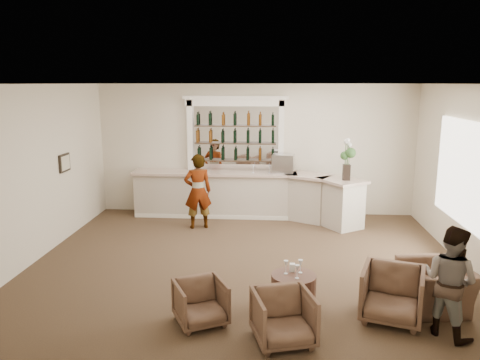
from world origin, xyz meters
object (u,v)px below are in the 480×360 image
Objects in this scene: espresso_machine at (283,163)px; flower_vase at (347,157)px; bar_counter at (248,195)px; armchair_left at (201,303)px; sommelier at (198,191)px; armchair_far at (436,286)px; cocktail_table at (293,290)px; armchair_center at (283,318)px; armchair_right at (392,294)px; guest at (450,281)px.

flower_vase reaches higher than espresso_machine.
bar_counter reaches higher than armchair_left.
sommelier is at bearing -146.31° from espresso_machine.
flower_vase is at bearing -16.77° from bar_counter.
armchair_far is (3.10, -4.57, -0.24)m from bar_counter.
bar_counter is 1.18m from espresso_machine.
armchair_center reaches higher than cocktail_table.
bar_counter is 5.54m from armchair_right.
espresso_machine reaches higher than armchair_left.
flower_vase is at bearing 108.60° from armchair_right.
bar_counter is 4.81m from cocktail_table.
guest is at bearing -60.91° from bar_counter.
guest is at bearing -81.61° from flower_vase.
armchair_right is at bearing 20.25° from guest.
bar_counter is at bearing 101.64° from cocktail_table.
armchair_center reaches higher than armchair_far.
sommelier is 1.15× the size of guest.
guest reaches higher than bar_counter.
espresso_machine reaches higher than armchair_center.
armchair_right is 0.87m from armchair_far.
sommelier is 5.36m from armchair_right.
armchair_center is (1.89, -4.80, -0.53)m from sommelier.
armchair_left is at bearing 82.07° from sommelier.
sommelier is at bearing 148.03° from armchair_right.
armchair_left is 5.51m from flower_vase.
guest is 5.89m from espresso_machine.
guest is 4.81m from flower_vase.
flower_vase reaches higher than bar_counter.
espresso_machine is 0.55× the size of flower_vase.
armchair_far is at bearing 121.41° from sommelier.
bar_counter is 7.55× the size of armchair_center.
cocktail_table is 2.18m from guest.
sommelier reaches higher than espresso_machine.
sommelier is 5.58m from armchair_far.
cocktail_table is at bearing -1.34° from armchair_left.
armchair_far is at bearing -58.39° from espresso_machine.
armchair_center is 5.42m from flower_vase.
armchair_center is 2.57m from armchair_far.
sommelier is 2.27m from espresso_machine.
armchair_far is at bearing 48.69° from armchair_right.
flower_vase reaches higher than armchair_far.
armchair_far reaches higher than cocktail_table.
armchair_far is at bearing -48.84° from guest.
cocktail_table is 1.04m from armchair_center.
espresso_machine is (-1.47, 5.11, 0.98)m from armchair_right.
armchair_far reaches higher than armchair_left.
armchair_left is 1.21m from armchair_center.
flower_vase is (-0.05, 4.32, 1.29)m from armchair_right.
sommelier is at bearing -140.85° from armchair_far.
flower_vase is (-0.80, 3.88, 1.35)m from armchair_far.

